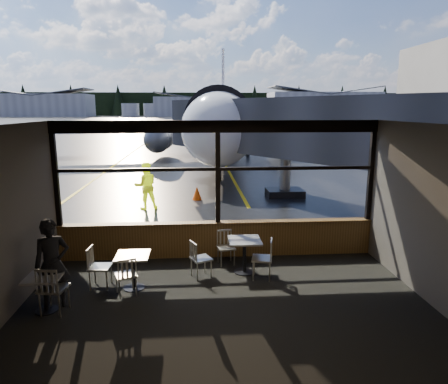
{
  "coord_description": "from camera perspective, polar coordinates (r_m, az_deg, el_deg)",
  "views": [
    {
      "loc": [
        -0.57,
        -9.83,
        3.78
      ],
      "look_at": [
        0.23,
        1.0,
        1.5
      ],
      "focal_mm": 32.0,
      "sensor_mm": 36.0,
      "label": 1
    }
  ],
  "objects": [
    {
      "name": "airliner",
      "position": [
        32.2,
        -0.34,
        14.29
      ],
      "size": [
        30.64,
        35.79,
        10.28
      ],
      "primitive_type": null,
      "rotation": [
        0.0,
        0.0,
        -0.08
      ],
      "color": "white",
      "rests_on": "ground_plane"
    },
    {
      "name": "window_sill",
      "position": [
        10.4,
        -0.87,
        -6.83
      ],
      "size": [
        8.0,
        0.28,
        0.9
      ],
      "primitive_type": "cube",
      "color": "#533719",
      "rests_on": "ground"
    },
    {
      "name": "mullion_left",
      "position": [
        10.51,
        -22.94,
        2.27
      ],
      "size": [
        0.12,
        0.12,
        2.6
      ],
      "primitive_type": "cube",
      "color": "black",
      "rests_on": "ground"
    },
    {
      "name": "wall_right",
      "position": [
        8.47,
        28.67,
        -3.51
      ],
      "size": [
        0.04,
        6.0,
        3.5
      ],
      "primitive_type": "cube",
      "color": "#4F483F",
      "rests_on": "ground"
    },
    {
      "name": "hangar_mid",
      "position": [
        194.83,
        -4.16,
        12.2
      ],
      "size": [
        38.0,
        15.0,
        10.0
      ],
      "primitive_type": null,
      "color": "silver",
      "rests_on": "ground_plane"
    },
    {
      "name": "window_transom",
      "position": [
        9.96,
        -0.9,
        3.31
      ],
      "size": [
        8.0,
        0.1,
        0.08
      ],
      "primitive_type": "cube",
      "color": "black",
      "rests_on": "ground"
    },
    {
      "name": "chair_left_s",
      "position": [
        8.29,
        -23.16,
        -12.61
      ],
      "size": [
        0.6,
        0.6,
        0.96
      ],
      "primitive_type": null,
      "rotation": [
        0.0,
        0.0,
        -0.16
      ],
      "color": "#ABA69A",
      "rests_on": "carpet_floor"
    },
    {
      "name": "jet_bridge",
      "position": [
        15.94,
        11.04,
        7.1
      ],
      "size": [
        9.44,
        11.54,
        5.04
      ],
      "primitive_type": null,
      "color": "#2B2C2E",
      "rests_on": "ground_plane"
    },
    {
      "name": "chair_mid_w",
      "position": [
        9.05,
        -17.27,
        -10.25
      ],
      "size": [
        0.53,
        0.53,
        0.92
      ],
      "primitive_type": null,
      "rotation": [
        0.0,
        0.0,
        -1.64
      ],
      "color": "#BAB4A8",
      "rests_on": "carpet_floor"
    },
    {
      "name": "ground_crew",
      "position": [
        15.45,
        -11.12,
        0.87
      ],
      "size": [
        1.02,
        0.89,
        1.78
      ],
      "primitive_type": "imported",
      "rotation": [
        0.0,
        0.0,
        3.42
      ],
      "color": "#BFF219",
      "rests_on": "ground_plane"
    },
    {
      "name": "cafe_table_near",
      "position": [
        9.42,
        2.95,
        -9.14
      ],
      "size": [
        0.74,
        0.74,
        0.81
      ],
      "primitive_type": null,
      "color": "#A09A93",
      "rests_on": "carpet_floor"
    },
    {
      "name": "chair_near_e",
      "position": [
        9.13,
        5.44,
        -9.49
      ],
      "size": [
        0.6,
        0.6,
        0.93
      ],
      "primitive_type": null,
      "rotation": [
        0.0,
        0.0,
        1.36
      ],
      "color": "beige",
      "rests_on": "carpet_floor"
    },
    {
      "name": "treeline",
      "position": [
        219.84,
        -4.18,
        12.42
      ],
      "size": [
        360.0,
        3.0,
        12.0
      ],
      "primitive_type": "cube",
      "color": "black",
      "rests_on": "ground_plane"
    },
    {
      "name": "cafe_table_mid",
      "position": [
        8.85,
        -12.84,
        -11.05
      ],
      "size": [
        0.69,
        0.69,
        0.76
      ],
      "primitive_type": null,
      "color": "gray",
      "rests_on": "carpet_floor"
    },
    {
      "name": "chair_near_w",
      "position": [
        9.17,
        -3.29,
        -9.55
      ],
      "size": [
        0.63,
        0.63,
        0.88
      ],
      "primitive_type": null,
      "rotation": [
        0.0,
        0.0,
        -1.16
      ],
      "color": "#B1ADA0",
      "rests_on": "carpet_floor"
    },
    {
      "name": "ceiling",
      "position": [
        6.86,
        0.55,
        9.51
      ],
      "size": [
        8.0,
        6.0,
        0.04
      ],
      "primitive_type": "cube",
      "color": "#38332D",
      "rests_on": "ground"
    },
    {
      "name": "chair_mid_s",
      "position": [
        8.59,
        -13.85,
        -11.48
      ],
      "size": [
        0.6,
        0.6,
        0.86
      ],
      "primitive_type": null,
      "rotation": [
        0.0,
        0.0,
        0.36
      ],
      "color": "#AEA99D",
      "rests_on": "carpet_floor"
    },
    {
      "name": "hangar_left",
      "position": [
        202.14,
        -24.83,
        11.29
      ],
      "size": [
        45.0,
        18.0,
        11.0
      ],
      "primitive_type": null,
      "color": "silver",
      "rests_on": "ground_plane"
    },
    {
      "name": "cone_nose",
      "position": [
        16.83,
        -3.88,
        -0.17
      ],
      "size": [
        0.41,
        0.41,
        0.56
      ],
      "primitive_type": "cone",
      "color": "#DC4506",
      "rests_on": "ground_plane"
    },
    {
      "name": "passenger",
      "position": [
        8.38,
        -23.32,
        -9.43
      ],
      "size": [
        0.75,
        0.63,
        1.75
      ],
      "primitive_type": "imported",
      "rotation": [
        0.0,
        0.0,
        0.39
      ],
      "color": "black",
      "rests_on": "carpet_floor"
    },
    {
      "name": "fuel_tank_c",
      "position": [
        192.06,
        -7.19,
        11.55
      ],
      "size": [
        8.0,
        8.0,
        6.0
      ],
      "primitive_type": "cylinder",
      "color": "silver",
      "rests_on": "ground_plane"
    },
    {
      "name": "fuel_tank_b",
      "position": [
        192.81,
        -10.22,
        11.46
      ],
      "size": [
        8.0,
        8.0,
        6.0
      ],
      "primitive_type": "cylinder",
      "color": "silver",
      "rests_on": "ground_plane"
    },
    {
      "name": "chair_near_n",
      "position": [
        9.88,
        0.3,
        -8.01
      ],
      "size": [
        0.54,
        0.54,
        0.85
      ],
      "primitive_type": null,
      "rotation": [
        0.0,
        0.0,
        3.32
      ],
      "color": "#AFA99E",
      "rests_on": "carpet_floor"
    },
    {
      "name": "mullion_right",
      "position": [
        10.93,
        20.27,
        2.81
      ],
      "size": [
        0.12,
        0.12,
        2.6
      ],
      "primitive_type": "cube",
      "color": "black",
      "rests_on": "ground"
    },
    {
      "name": "fuel_tank_a",
      "position": [
        194.08,
        -13.21,
        11.34
      ],
      "size": [
        8.0,
        8.0,
        6.0
      ],
      "primitive_type": "cylinder",
      "color": "silver",
      "rests_on": "ground_plane"
    },
    {
      "name": "wall_back",
      "position": [
        4.37,
        3.9,
        -15.86
      ],
      "size": [
        8.0,
        0.04,
        3.5
      ],
      "primitive_type": "cube",
      "color": "#4F483F",
      "rests_on": "ground"
    },
    {
      "name": "hangar_right",
      "position": [
        197.37,
        13.96,
        12.18
      ],
      "size": [
        50.0,
        20.0,
        12.0
      ],
      "primitive_type": null,
      "color": "silver",
      "rests_on": "ground_plane"
    },
    {
      "name": "ground_plane",
      "position": [
        129.89,
        -4.04,
        10.18
      ],
      "size": [
        520.0,
        520.0,
        0.0
      ],
      "primitive_type": "plane",
      "color": "black",
      "rests_on": "ground"
    },
    {
      "name": "cafe_table_left",
      "position": [
        8.47,
        -24.17,
        -13.12
      ],
      "size": [
        0.64,
        0.64,
        0.71
      ],
      "primitive_type": null,
      "color": "#A7A099",
      "rests_on": "carpet_floor"
    },
    {
      "name": "mullion_centre",
      "position": [
        9.97,
        -0.9,
        2.74
      ],
      "size": [
        0.12,
        0.12,
        2.6
      ],
      "primitive_type": "cube",
      "color": "black",
      "rests_on": "ground"
    },
    {
      "name": "window_header",
      "position": [
        9.86,
        -0.92,
        9.35
      ],
      "size": [
        8.0,
        0.18,
        0.3
      ],
      "primitive_type": "cube",
      "color": "black",
      "rests_on": "ground"
    },
    {
      "name": "carpet_floor",
      "position": [
        7.82,
        0.5,
        -16.96
      ],
      "size": [
        8.0,
        6.0,
        0.01
      ],
      "primitive_type": "cube",
      "color": "black",
      "rests_on": "ground"
    }
  ]
}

